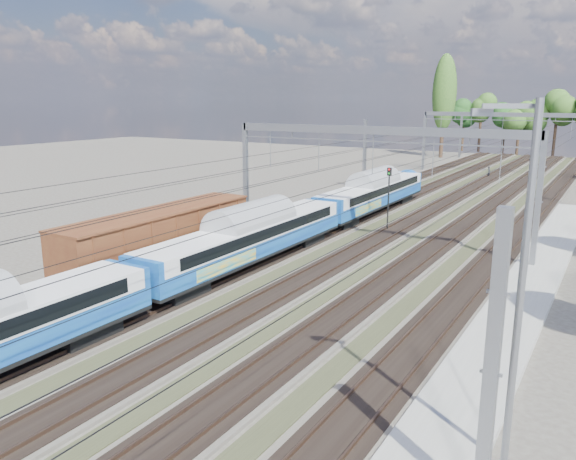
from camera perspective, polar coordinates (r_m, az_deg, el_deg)
The scene contains 10 objects.
track_bed at distance 57.07m, azimuth 14.23°, elevation 1.84°, with size 21.00×130.00×0.34m.
platform at distance 30.91m, azimuth 21.75°, elevation -8.25°, with size 3.00×70.00×0.30m, color gray.
catenary at distance 63.50m, azimuth 16.93°, elevation 8.54°, with size 25.65×130.00×9.00m.
tree_belt at distance 105.94m, azimuth 25.92°, elevation 10.49°, with size 40.35×100.38×11.84m.
poplar at distance 110.97m, azimuth 15.61°, elevation 13.23°, with size 4.40×4.40×19.04m.
emu_train at distance 36.49m, azimuth -4.16°, elevation -0.20°, with size 2.92×61.84×4.27m.
freight_boxcar at distance 36.89m, azimuth -12.85°, elevation -0.60°, with size 3.11×15.01×3.87m.
worker at distance 84.78m, azimuth 19.74°, elevation 5.56°, with size 0.57×0.37×1.57m, color black.
signal_near at distance 47.63m, azimuth 10.19°, elevation 3.89°, with size 0.36×0.32×5.39m.
lamp_post at distance 16.86m, azimuth 22.31°, elevation -4.94°, with size 1.85×0.76×10.99m.
Camera 1 is at (16.11, -8.66, 10.97)m, focal length 35.00 mm.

